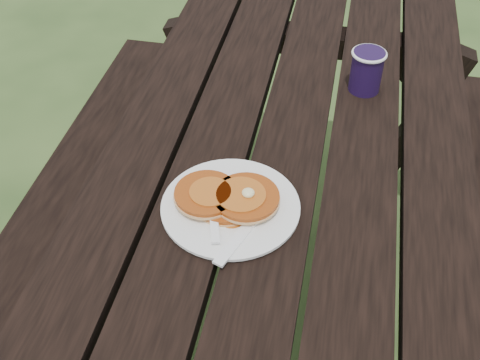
% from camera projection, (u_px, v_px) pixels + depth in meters
% --- Properties ---
extents(picnic_table, '(1.36, 1.80, 0.75)m').
position_uv_depth(picnic_table, '(276.00, 287.00, 1.45)').
color(picnic_table, black).
rests_on(picnic_table, ground).
extents(plate, '(0.32, 0.32, 0.01)m').
position_uv_depth(plate, '(231.00, 207.00, 1.11)').
color(plate, white).
rests_on(plate, picnic_table).
extents(pancake_stack, '(0.19, 0.13, 0.04)m').
position_uv_depth(pancake_stack, '(227.00, 197.00, 1.10)').
color(pancake_stack, '#A84713').
rests_on(pancake_stack, plate).
extents(knife, '(0.08, 0.18, 0.00)m').
position_uv_depth(knife, '(245.00, 230.00, 1.06)').
color(knife, white).
rests_on(knife, plate).
extents(fork, '(0.08, 0.16, 0.01)m').
position_uv_depth(fork, '(214.00, 220.00, 1.07)').
color(fork, white).
rests_on(fork, plate).
extents(coffee_cup, '(0.08, 0.08, 0.10)m').
position_uv_depth(coffee_cup, '(367.00, 69.00, 1.35)').
color(coffee_cup, '#1B0D31').
rests_on(coffee_cup, picnic_table).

